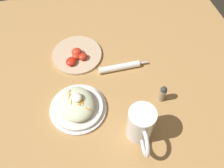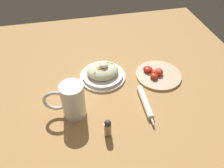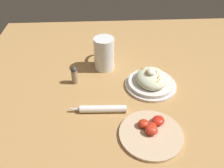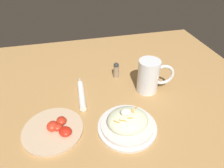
{
  "view_description": "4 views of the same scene",
  "coord_description": "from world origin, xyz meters",
  "px_view_note": "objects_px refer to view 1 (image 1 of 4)",
  "views": [
    {
      "loc": [
        -0.49,
        0.08,
        0.86
      ],
      "look_at": [
        -0.0,
        -0.06,
        0.09
      ],
      "focal_mm": 39.76,
      "sensor_mm": 36.0,
      "label": 1
    },
    {
      "loc": [
        -0.16,
        -0.74,
        0.73
      ],
      "look_at": [
        -0.01,
        -0.06,
        0.09
      ],
      "focal_mm": 36.79,
      "sensor_mm": 36.0,
      "label": 2
    },
    {
      "loc": [
        0.75,
        -0.12,
        0.64
      ],
      "look_at": [
        0.03,
        -0.08,
        0.06
      ],
      "focal_mm": 37.46,
      "sensor_mm": 36.0,
      "label": 3
    },
    {
      "loc": [
        0.14,
        0.54,
        0.58
      ],
      "look_at": [
        -0.01,
        -0.1,
        0.07
      ],
      "focal_mm": 31.75,
      "sensor_mm": 36.0,
      "label": 4
    }
  ],
  "objects_px": {
    "salad_plate": "(77,106)",
    "salt_shaker": "(163,93)",
    "napkin_roll": "(120,67)",
    "tomato_plate": "(77,55)",
    "beer_mug": "(141,126)"
  },
  "relations": [
    {
      "from": "napkin_roll",
      "to": "salt_shaker",
      "type": "xyz_separation_m",
      "value": [
        -0.19,
        -0.12,
        0.03
      ]
    },
    {
      "from": "napkin_roll",
      "to": "tomato_plate",
      "type": "relative_size",
      "value": 0.97
    },
    {
      "from": "beer_mug",
      "to": "salt_shaker",
      "type": "xyz_separation_m",
      "value": [
        0.11,
        -0.13,
        -0.03
      ]
    },
    {
      "from": "salad_plate",
      "to": "tomato_plate",
      "type": "bearing_deg",
      "value": -10.25
    },
    {
      "from": "salt_shaker",
      "to": "beer_mug",
      "type": "bearing_deg",
      "value": 130.85
    },
    {
      "from": "napkin_roll",
      "to": "beer_mug",
      "type": "bearing_deg",
      "value": 176.88
    },
    {
      "from": "beer_mug",
      "to": "tomato_plate",
      "type": "bearing_deg",
      "value": 19.37
    },
    {
      "from": "salad_plate",
      "to": "tomato_plate",
      "type": "height_order",
      "value": "salad_plate"
    },
    {
      "from": "salad_plate",
      "to": "napkin_roll",
      "type": "height_order",
      "value": "salad_plate"
    },
    {
      "from": "salad_plate",
      "to": "salt_shaker",
      "type": "bearing_deg",
      "value": -97.38
    },
    {
      "from": "tomato_plate",
      "to": "salt_shaker",
      "type": "height_order",
      "value": "salt_shaker"
    },
    {
      "from": "tomato_plate",
      "to": "salt_shaker",
      "type": "xyz_separation_m",
      "value": [
        -0.3,
        -0.28,
        0.03
      ]
    },
    {
      "from": "salad_plate",
      "to": "napkin_roll",
      "type": "relative_size",
      "value": 1.03
    },
    {
      "from": "tomato_plate",
      "to": "salt_shaker",
      "type": "relative_size",
      "value": 2.68
    },
    {
      "from": "napkin_roll",
      "to": "salt_shaker",
      "type": "height_order",
      "value": "salt_shaker"
    }
  ]
}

